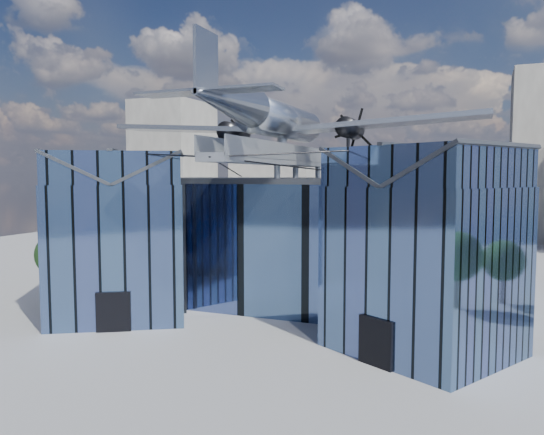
% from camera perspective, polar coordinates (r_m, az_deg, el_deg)
% --- Properties ---
extents(ground_plane, '(120.00, 120.00, 0.00)m').
position_cam_1_polar(ground_plane, '(36.19, -1.19, -11.68)').
color(ground_plane, gray).
extents(museum, '(32.88, 24.50, 17.60)m').
position_cam_1_polar(museum, '(40.43, 1.99, -1.94)').
color(museum, '#465F8F').
rests_on(museum, ground).
extents(bg_towers, '(77.00, 24.50, 26.00)m').
position_cam_1_polar(bg_towers, '(83.39, 13.30, 4.39)').
color(bg_towers, gray).
rests_on(bg_towers, ground).
extents(tree_plaza_w, '(3.84, 3.84, 5.72)m').
position_cam_1_polar(tree_plaza_w, '(45.10, -21.93, -3.73)').
color(tree_plaza_w, '#312113').
rests_on(tree_plaza_w, ground).
extents(tree_side_w, '(4.82, 4.82, 6.01)m').
position_cam_1_polar(tree_side_w, '(57.62, -19.39, -1.71)').
color(tree_side_w, '#312113').
rests_on(tree_side_w, ground).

